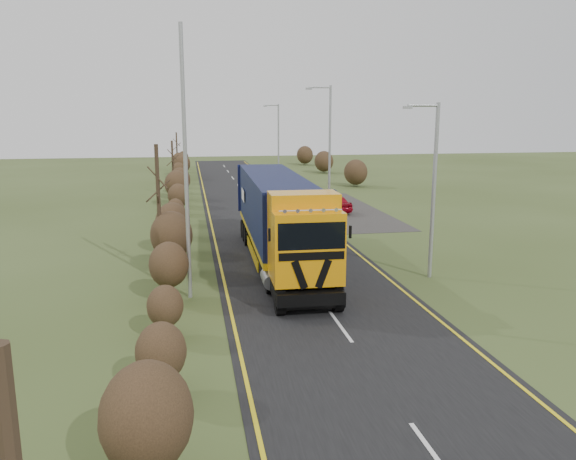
% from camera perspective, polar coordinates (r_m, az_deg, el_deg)
% --- Properties ---
extents(ground, '(160.00, 160.00, 0.00)m').
position_cam_1_polar(ground, '(23.86, 2.78, -6.31)').
color(ground, '#3A481E').
rests_on(ground, ground).
extents(road, '(8.00, 120.00, 0.02)m').
position_cam_1_polar(road, '(33.34, -1.02, -1.08)').
color(road, black).
rests_on(road, ground).
extents(layby, '(6.00, 18.00, 0.02)m').
position_cam_1_polar(layby, '(44.30, 5.27, 2.05)').
color(layby, '#2F2C29').
rests_on(layby, ground).
extents(lane_markings, '(7.52, 116.00, 0.01)m').
position_cam_1_polar(lane_markings, '(33.04, -0.94, -1.16)').
color(lane_markings, yellow).
rests_on(lane_markings, road).
extents(hedgerow, '(2.24, 102.04, 6.05)m').
position_cam_1_polar(hedgerow, '(30.58, -11.57, 0.60)').
color(hedgerow, '#302115').
rests_on(hedgerow, ground).
extents(lorry, '(3.10, 15.98, 4.44)m').
position_cam_1_polar(lorry, '(27.68, -0.98, 1.59)').
color(lorry, black).
rests_on(lorry, ground).
extents(car_red_hatchback, '(2.62, 4.33, 1.38)m').
position_cam_1_polar(car_red_hatchback, '(43.21, 4.49, 2.73)').
color(car_red_hatchback, maroon).
rests_on(car_red_hatchback, ground).
extents(car_blue_sedan, '(1.55, 3.75, 1.21)m').
position_cam_1_polar(car_blue_sedan, '(47.34, 3.90, 3.42)').
color(car_blue_sedan, '#091535').
rests_on(car_blue_sedan, ground).
extents(streetlight_near, '(1.69, 0.18, 7.87)m').
position_cam_1_polar(streetlight_near, '(25.91, 14.45, 4.53)').
color(streetlight_near, '#939698').
rests_on(streetlight_near, ground).
extents(streetlight_mid, '(2.03, 0.19, 9.55)m').
position_cam_1_polar(streetlight_mid, '(44.21, 4.11, 8.92)').
color(streetlight_mid, '#939698').
rests_on(streetlight_mid, ground).
extents(streetlight_far, '(1.82, 0.18, 8.55)m').
position_cam_1_polar(streetlight_far, '(65.65, -1.07, 9.31)').
color(streetlight_far, '#939698').
rests_on(streetlight_far, ground).
extents(left_pole, '(0.16, 0.16, 10.74)m').
position_cam_1_polar(left_pole, '(22.43, -10.36, 6.39)').
color(left_pole, '#939698').
rests_on(left_pole, ground).
extents(speed_sign, '(0.61, 0.10, 2.23)m').
position_cam_1_polar(speed_sign, '(38.61, 4.38, 2.96)').
color(speed_sign, '#939698').
rests_on(speed_sign, ground).
extents(warning_board, '(0.71, 0.11, 1.87)m').
position_cam_1_polar(warning_board, '(46.84, 1.49, 4.00)').
color(warning_board, '#939698').
rests_on(warning_board, ground).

